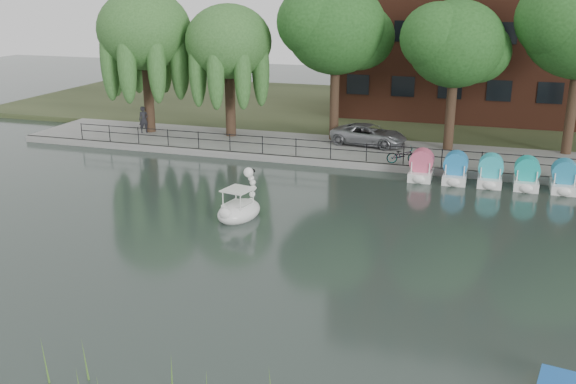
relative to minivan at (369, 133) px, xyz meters
The scene contains 14 objects.
ground_plane 17.18m from the minivan, 94.63° to the right, with size 120.00×120.00×0.00m, color #41504A.
promenade 1.99m from the minivan, 141.82° to the right, with size 40.00×6.00×0.40m, color gray.
kerb 4.37m from the minivan, 108.92° to the right, with size 40.00×0.25×0.40m, color gray.
land_strip 13.02m from the minivan, 96.12° to the left, with size 60.00×22.00×0.36m, color #47512D.
railing 4.08m from the minivan, 109.83° to the right, with size 32.00×0.05×1.00m.
willow_left 15.50m from the minivan, behind, with size 5.88×5.88×9.01m.
willow_mid 10.26m from the minivan, behind, with size 5.32×5.32×8.15m.
broadleaf_center 6.47m from the minivan, 159.09° to the left, with size 6.00×6.00×9.25m.
broadleaf_right 7.02m from the minivan, ahead, with size 5.40×5.40×8.32m.
minivan is the anchor object (origin of this frame).
bicycle 4.42m from the minivan, 54.83° to the right, with size 1.72×0.60×1.00m, color gray.
pedestrian 14.63m from the minivan, behind, with size 0.71×0.48×1.98m, color black.
swan_boat 13.59m from the minivan, 102.83° to the right, with size 1.96×2.65×2.03m.
pedal_boat_row 9.37m from the minivan, 31.88° to the right, with size 9.65×1.70×1.40m.
Camera 1 is at (8.26, -20.17, 9.36)m, focal length 40.00 mm.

